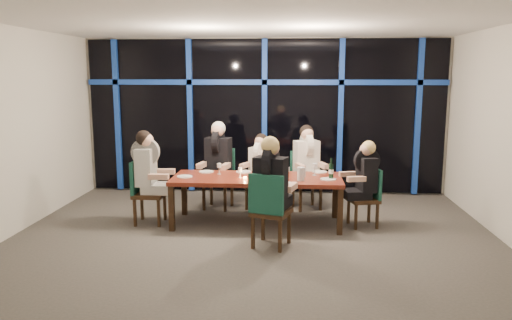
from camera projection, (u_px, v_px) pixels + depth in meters
The scene contains 29 objects.
room at pixel (253, 96), 6.68m from camera, with size 7.04×7.00×3.02m.
window_wall at pixel (265, 114), 9.64m from camera, with size 6.86×0.43×2.94m.
dining_table at pixel (257, 181), 7.69m from camera, with size 2.60×1.00×0.75m.
chair_far_left at pixel (220, 175), 8.71m from camera, with size 0.56×0.56×1.03m.
chair_far_mid at pixel (262, 180), 8.65m from camera, with size 0.55×0.55×0.90m.
chair_far_right at pixel (305, 176), 8.69m from camera, with size 0.59×0.59×0.99m.
chair_end_left at pixel (144, 188), 7.76m from camera, with size 0.47×0.47×1.00m.
chair_end_right at pixel (368, 194), 7.62m from camera, with size 0.50×0.50×0.91m.
chair_near_mid at pixel (269, 207), 6.63m from camera, with size 0.60×0.60×1.03m.
diner_far_left at pixel (218, 152), 8.56m from camera, with size 0.56×0.69×1.01m.
diner_far_mid at pixel (260, 160), 8.52m from camera, with size 0.56×0.62×0.87m.
diner_far_right at pixel (307, 155), 8.54m from camera, with size 0.60×0.68×0.97m.
diner_end_left at pixel (148, 163), 7.68m from camera, with size 0.62×0.50×0.97m.
diner_end_right at pixel (364, 171), 7.55m from camera, with size 0.61×0.50×0.88m.
diner_near_mid at pixel (271, 175), 6.64m from camera, with size 0.61×0.70×1.01m.
plate_far_left at pixel (206, 172), 8.06m from camera, with size 0.24×0.24×0.01m, color white.
plate_far_mid at pixel (244, 172), 8.05m from camera, with size 0.24×0.24×0.01m, color white.
plate_far_right at pixel (320, 172), 8.04m from camera, with size 0.24×0.24×0.01m, color white.
plate_end_left at pixel (185, 176), 7.68m from camera, with size 0.24×0.24×0.01m, color white.
plate_end_right at pixel (328, 179), 7.48m from camera, with size 0.24×0.24×0.01m, color white.
plate_near_mid at pixel (285, 183), 7.19m from camera, with size 0.24×0.24×0.01m, color white.
wine_bottle at pixel (331, 171), 7.51m from camera, with size 0.07×0.07×0.32m.
water_pitcher at pixel (301, 174), 7.40m from camera, with size 0.13×0.11×0.20m.
tea_light at pixel (245, 178), 7.53m from camera, with size 0.05×0.05×0.03m, color #FAA64B.
wine_glass_a at pixel (240, 170), 7.61m from camera, with size 0.06×0.06×0.16m.
wine_glass_b at pixel (259, 168), 7.73m from camera, with size 0.07×0.07×0.18m.
wine_glass_c at pixel (287, 170), 7.54m from camera, with size 0.07×0.07×0.18m.
wine_glass_d at pixel (219, 166), 7.88m from camera, with size 0.07×0.07×0.17m.
wine_glass_e at pixel (315, 166), 7.78m from camera, with size 0.07×0.07×0.19m.
Camera 1 is at (0.53, -6.70, 2.32)m, focal length 35.00 mm.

